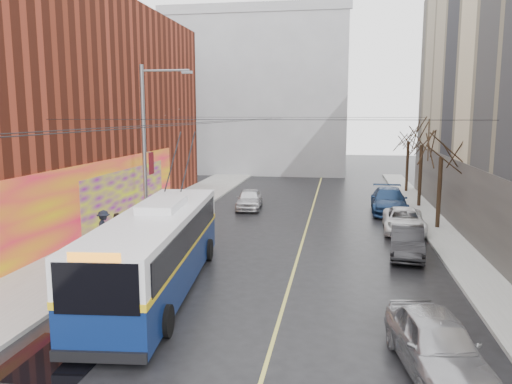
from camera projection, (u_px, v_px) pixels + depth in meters
ground at (222, 340)px, 14.77m from camera, size 140.00×140.00×0.00m
sidewalk_left at (132, 233)px, 27.76m from camera, size 4.00×60.00×0.15m
sidewalk_right at (452, 246)px, 24.99m from camera, size 2.00×60.00×0.15m
lane_line at (305, 232)px, 28.17m from camera, size 0.12×50.00×0.01m
building_left at (15, 108)px, 29.94m from camera, size 12.11×36.00×14.00m
building_far at (260, 93)px, 58.20m from camera, size 20.50×12.10×18.00m
streetlight_pole at (147, 150)px, 24.77m from camera, size 2.65×0.60×9.00m
catenary_wires at (237, 121)px, 28.62m from camera, size 18.00×60.00×0.22m
tree_near at (442, 144)px, 28.13m from camera, size 3.20×3.20×6.40m
tree_mid at (422, 134)px, 34.91m from camera, size 3.20×3.20×6.68m
tree_far at (409, 132)px, 41.75m from camera, size 3.20×3.20×6.57m
puddle at (57, 358)px, 13.67m from camera, size 2.50×2.83×0.01m
pigeons_flying at (194, 99)px, 23.23m from camera, size 4.21×2.84×2.13m
trolleybus at (157, 249)px, 18.73m from camera, size 3.80×12.36×5.79m
parked_car_a at (436, 343)px, 12.83m from camera, size 2.54×4.81×1.56m
parked_car_b at (407, 242)px, 23.34m from camera, size 1.91×4.37×1.40m
parked_car_c at (404, 221)px, 28.17m from camera, size 2.50×4.94×1.34m
parked_car_d at (389, 200)px, 33.81m from camera, size 2.49×5.75×1.65m
following_car at (249, 199)px, 35.13m from camera, size 1.95×4.24×1.41m
pedestrian_a at (126, 232)px, 24.28m from camera, size 0.50×0.64×1.55m
pedestrian_b at (118, 230)px, 24.43m from camera, size 0.78×0.93×1.69m
pedestrian_c at (104, 228)px, 24.69m from camera, size 0.96×1.29×1.78m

